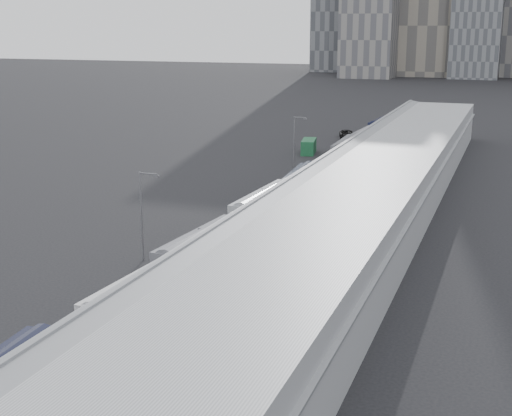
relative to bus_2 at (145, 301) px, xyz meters
The scene contains 18 objects.
sidewalk 21.38m from the bus_2, 72.22° to the left, with size 10.00×170.00×0.12m, color gray.
lane_line 20.75m from the bus_2, 101.12° to the left, with size 0.12×160.00×0.02m, color gold.
depot 22.94m from the bus_2, 62.65° to the left, with size 12.45×160.40×7.20m.
bus_2 is the anchor object (origin of this frame).
bus_3 11.60m from the bus_2, 92.51° to the left, with size 3.67×13.38×3.86m.
bus_4 27.85m from the bus_2, 90.61° to the left, with size 3.54×14.06×4.07m.
bus_5 40.03m from the bus_2, 90.22° to the left, with size 3.80×13.57×3.91m.
bus_6 53.87m from the bus_2, 90.01° to the left, with size 2.84×12.04×3.50m.
bus_7 68.45m from the bus_2, 90.57° to the left, with size 3.00×13.21×3.84m.
bus_8 82.86m from the bus_2, 90.40° to the left, with size 3.10×12.36×3.58m.
bus_9 98.46m from the bus_2, 90.34° to the left, with size 3.52×12.61×3.64m.
tree_1 3.62m from the bus_2, 12.92° to the right, with size 2.19×2.19×4.21m.
tree_2 24.52m from the bus_2, 81.97° to the left, with size 1.78×1.78×3.96m.
tree_3 42.13m from the bus_2, 85.44° to the left, with size 1.93×1.93×4.94m.
street_lamp_near 14.59m from the bus_2, 118.99° to the left, with size 2.04×0.22×8.47m.
street_lamp_far 59.21m from the bus_2, 96.36° to the left, with size 2.04×0.22×8.18m.
shipping_container 74.23m from the bus_2, 96.74° to the left, with size 2.17×5.94×2.41m, color #164A2B.
suv 93.31m from the bus_2, 94.04° to the left, with size 2.60×5.65×1.57m, color black.
Camera 1 is at (27.19, -8.68, 21.26)m, focal length 50.00 mm.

